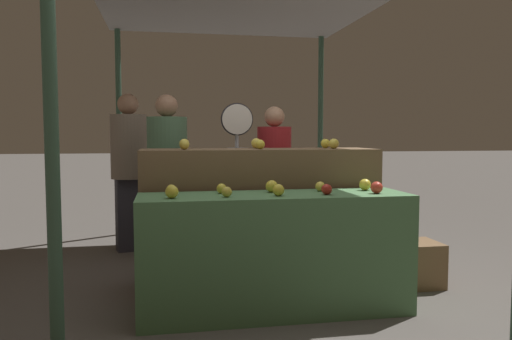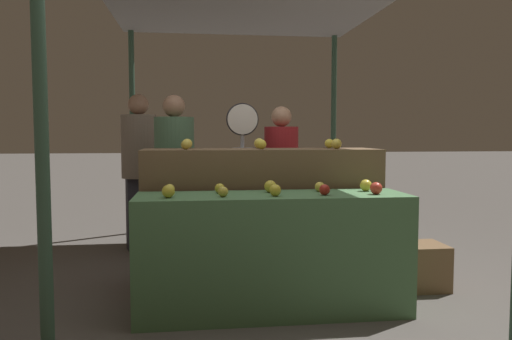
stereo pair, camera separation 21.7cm
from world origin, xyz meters
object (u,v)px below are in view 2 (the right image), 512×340
wooden_crate_side (421,266)px  person_customer_right (175,167)px  person_vendor_at_scale (281,172)px  person_customer_left (139,161)px  produce_scale (242,148)px

wooden_crate_side → person_customer_right: bearing=151.6°
person_vendor_at_scale → wooden_crate_side: 1.62m
person_customer_left → person_customer_right: (0.40, -0.63, -0.03)m
person_customer_right → wooden_crate_side: size_ratio=4.47×
wooden_crate_side → person_customer_left: bearing=144.6°
produce_scale → wooden_crate_side: size_ratio=4.22×
person_vendor_at_scale → person_customer_right: bearing=-6.7°
person_customer_left → person_vendor_at_scale: bearing=141.4°
person_vendor_at_scale → person_customer_right: person_customer_right is taller
produce_scale → person_vendor_at_scale: 0.57m
produce_scale → wooden_crate_side: produce_scale is taller
produce_scale → person_customer_right: (-0.64, 0.31, -0.20)m
person_customer_left → produce_scale: bearing=123.5°
person_vendor_at_scale → person_customer_left: bearing=-29.6°
person_vendor_at_scale → person_customer_right: 1.06m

